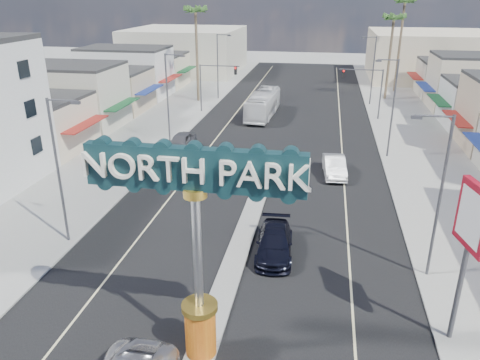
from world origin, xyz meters
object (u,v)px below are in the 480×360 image
at_px(traffic_signal_left, 214,79).
at_px(streetlight_r_mid, 392,104).
at_px(car_parked_right, 334,166).
at_px(city_bus, 263,104).
at_px(palm_left_far, 196,15).
at_px(traffic_signal_right, 366,84).
at_px(palm_right_mid, 394,22).
at_px(streetlight_r_far, 372,67).
at_px(palm_right_far, 404,6).
at_px(streetlight_l_mid, 169,95).
at_px(suv_right, 274,243).
at_px(gateway_sign, 197,232).
at_px(streetlight_l_far, 219,63).
at_px(bank_pylon_sign, 472,226).
at_px(streetlight_r_near, 438,191).
at_px(streetlight_l_near, 60,165).
at_px(car_parked_left, 181,142).

xyz_separation_m(traffic_signal_left, streetlight_r_mid, (19.62, -13.99, 0.79)).
xyz_separation_m(car_parked_right, city_bus, (-8.61, 18.85, 0.72)).
bearing_deg(palm_left_far, traffic_signal_right, -15.15).
height_order(traffic_signal_right, palm_right_mid, palm_right_mid).
bearing_deg(car_parked_right, streetlight_r_far, 74.99).
xyz_separation_m(palm_left_far, palm_right_far, (28.00, 12.00, 0.89)).
bearing_deg(streetlight_l_mid, suv_right, -56.83).
height_order(gateway_sign, palm_right_far, palm_right_far).
bearing_deg(traffic_signal_right, gateway_sign, -102.33).
bearing_deg(gateway_sign, suv_right, 76.37).
xyz_separation_m(traffic_signal_right, palm_right_mid, (3.82, 12.01, 6.33)).
bearing_deg(suv_right, streetlight_r_far, 74.71).
xyz_separation_m(traffic_signal_right, streetlight_l_mid, (-19.62, -13.99, 0.79)).
height_order(streetlight_l_far, palm_right_far, palm_right_far).
bearing_deg(streetlight_l_far, city_bus, -49.41).
relative_size(gateway_sign, streetlight_r_far, 1.02).
bearing_deg(palm_left_far, city_bus, -33.85).
height_order(streetlight_l_mid, palm_right_far, palm_right_far).
distance_m(gateway_sign, bank_pylon_sign, 11.07).
height_order(gateway_sign, palm_right_mid, palm_right_mid).
bearing_deg(palm_right_far, gateway_sign, -104.03).
xyz_separation_m(traffic_signal_right, car_parked_right, (-3.51, -19.59, -3.47)).
distance_m(streetlight_r_near, streetlight_r_far, 42.00).
height_order(streetlight_l_near, car_parked_right, streetlight_l_near).
height_order(gateway_sign, streetlight_l_near, gateway_sign).
distance_m(streetlight_l_near, city_bus, 34.27).
height_order(streetlight_r_far, palm_right_far, palm_right_far).
xyz_separation_m(streetlight_l_mid, palm_right_mid, (23.43, 26.00, 5.54)).
xyz_separation_m(suv_right, car_parked_right, (3.54, 13.63, 0.06)).
bearing_deg(palm_right_mid, traffic_signal_right, -107.63).
xyz_separation_m(gateway_sign, car_parked_left, (-9.00, 26.63, -5.10)).
bearing_deg(streetlight_r_far, suv_right, -101.38).
height_order(streetlight_r_mid, car_parked_left, streetlight_r_mid).
bearing_deg(streetlight_l_near, streetlight_l_mid, 90.00).
relative_size(traffic_signal_left, palm_right_mid, 0.50).
bearing_deg(traffic_signal_left, streetlight_r_near, -60.01).
relative_size(streetlight_r_near, palm_right_far, 0.64).
height_order(traffic_signal_left, streetlight_l_mid, streetlight_l_mid).
distance_m(traffic_signal_right, streetlight_r_mid, 14.07).
height_order(suv_right, car_parked_right, car_parked_right).
distance_m(gateway_sign, streetlight_l_mid, 29.91).
bearing_deg(palm_right_far, streetlight_l_far, -158.54).
bearing_deg(streetlight_l_mid, car_parked_left, -44.15).
bearing_deg(palm_right_far, suv_right, -104.10).
bearing_deg(bank_pylon_sign, palm_right_mid, 75.29).
bearing_deg(streetlight_l_near, city_bus, 77.29).
bearing_deg(streetlight_l_far, palm_right_mid, 9.69).
bearing_deg(streetlight_l_near, palm_right_mid, 63.01).
bearing_deg(suv_right, streetlight_r_mid, 62.74).
xyz_separation_m(streetlight_r_mid, palm_right_mid, (2.57, 26.00, 5.54)).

